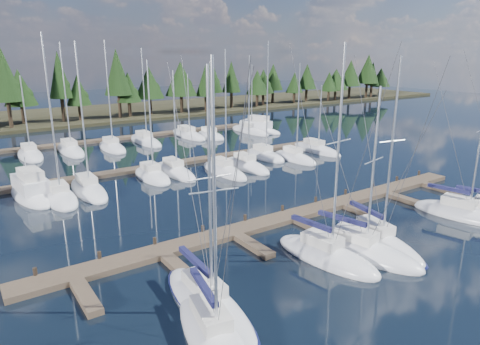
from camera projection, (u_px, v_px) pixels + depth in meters
ground at (217, 184)px, 46.41m from camera, size 260.00×260.00×0.00m
far_shore at (76, 116)px, 94.07m from camera, size 220.00×30.00×0.60m
main_dock at (295, 219)px, 36.30m from camera, size 44.00×6.13×0.90m
back_docks at (147, 149)px, 61.94m from camera, size 50.00×21.80×0.40m
front_sailboat_0 at (214, 336)px, 21.16m from camera, size 4.29×9.25×14.56m
front_sailboat_1 at (208, 304)px, 23.86m from camera, size 3.32×9.81×14.13m
front_sailboat_2 at (326, 255)px, 29.55m from camera, size 3.99×8.60×15.22m
front_sailboat_3 at (359, 250)px, 30.40m from camera, size 4.93×9.65×12.58m
front_sailboat_4 at (378, 241)px, 31.81m from camera, size 4.15×9.57×14.44m
front_sailboat_5 at (463, 214)px, 37.16m from camera, size 4.76×8.94×14.00m
back_sailboat_rows at (158, 155)px, 58.08m from camera, size 46.87×32.74×16.30m
motor_yacht_left at (32, 192)px, 42.20m from camera, size 4.12×9.83×4.79m
motor_yacht_right at (256, 129)px, 76.37m from camera, size 6.70×10.17×4.85m
tree_line at (81, 85)px, 83.96m from camera, size 184.77×11.81×14.02m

